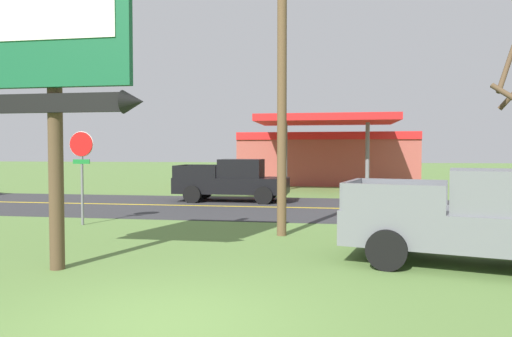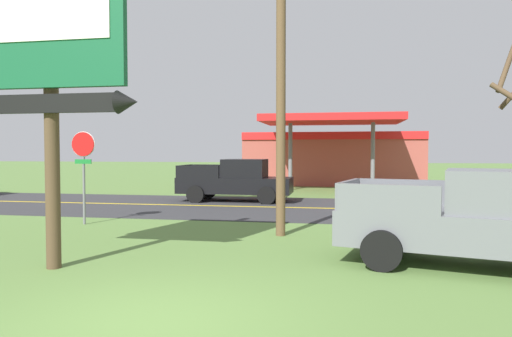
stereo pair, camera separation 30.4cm
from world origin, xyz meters
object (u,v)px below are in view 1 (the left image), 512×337
object	(u,v)px
utility_pole	(282,59)
pickup_grey_parked_on_lawn	(480,219)
gas_station	(326,157)
stop_sign	(82,161)
motel_sign	(52,46)
pickup_black_on_road	(233,181)

from	to	relation	value
utility_pole	pickup_grey_parked_on_lawn	xyz separation A→B (m)	(4.28, -2.86, -3.87)
gas_station	pickup_grey_parked_on_lawn	world-z (taller)	gas_station
stop_sign	pickup_grey_parked_on_lawn	size ratio (longest dim) A/B	0.53
motel_sign	stop_sign	size ratio (longest dim) A/B	2.18
utility_pole	pickup_grey_parked_on_lawn	bearing A→B (deg)	-33.76
pickup_black_on_road	utility_pole	bearing A→B (deg)	-69.47
pickup_black_on_road	gas_station	bearing A→B (deg)	71.45
gas_station	pickup_grey_parked_on_lawn	xyz separation A→B (m)	(3.19, -23.51, -0.98)
pickup_grey_parked_on_lawn	stop_sign	bearing A→B (deg)	160.96
motel_sign	gas_station	size ratio (longest dim) A/B	0.54
gas_station	pickup_black_on_road	world-z (taller)	gas_station
motel_sign	pickup_grey_parked_on_lawn	xyz separation A→B (m)	(8.21, 1.62, -3.37)
utility_pole	gas_station	xyz separation A→B (m)	(1.08, 20.65, -2.89)
gas_station	stop_sign	bearing A→B (deg)	-110.68
gas_station	pickup_grey_parked_on_lawn	bearing A→B (deg)	-82.26
motel_sign	gas_station	distance (m)	25.74
motel_sign	pickup_grey_parked_on_lawn	size ratio (longest dim) A/B	1.17
motel_sign	stop_sign	world-z (taller)	motel_sign
stop_sign	utility_pole	distance (m)	7.04
stop_sign	pickup_grey_parked_on_lawn	world-z (taller)	stop_sign
motel_sign	utility_pole	distance (m)	5.99
motel_sign	gas_station	bearing A→B (deg)	78.71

